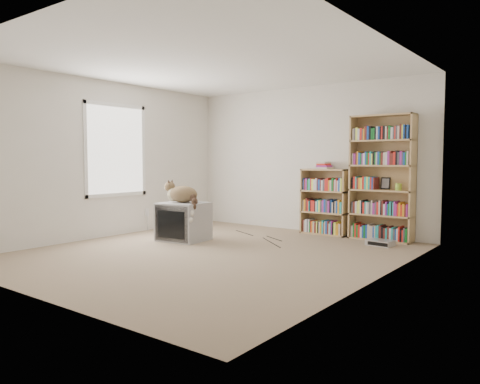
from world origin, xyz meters
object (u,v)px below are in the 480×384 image
Objects in this scene: cat at (184,197)px; dvd_player at (380,243)px; crt_tv at (184,222)px; bookcase_tall at (382,181)px; bookcase_short at (325,204)px.

dvd_player is at bearing 15.61° from cat.
crt_tv is at bearing 129.01° from cat.
cat is 2.13× the size of dvd_player.
bookcase_tall is (2.42, 1.86, 0.62)m from crt_tv.
bookcase_tall is at bearing 0.08° from bookcase_short.
dvd_player is (1.11, -0.46, -0.46)m from bookcase_short.
bookcase_short is 3.04× the size of dvd_player.
crt_tv is at bearing -128.22° from bookcase_short.
cat is 0.40× the size of bookcase_tall.
cat reaches higher than crt_tv.
bookcase_short reaches higher than cat.
bookcase_tall is at bearing 113.87° from dvd_player.
crt_tv is 0.96× the size of cat.
dvd_player is at bearing -71.03° from bookcase_tall.
crt_tv is at bearing -142.44° from bookcase_tall.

